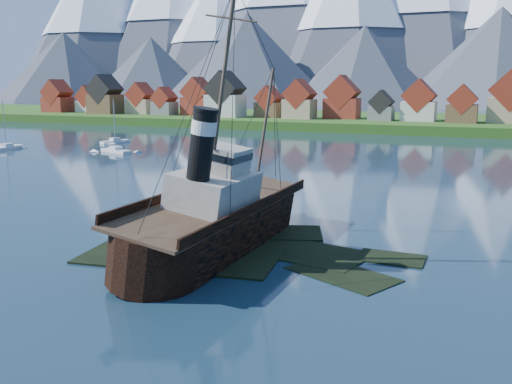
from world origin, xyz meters
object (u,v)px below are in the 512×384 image
at_px(sailboat_a, 6,148).
at_px(tugboat_wreck, 221,214).
at_px(sailboat_b, 115,142).
at_px(sailboat_c, 116,151).

bearing_deg(sailboat_a, tugboat_wreck, -39.58).
bearing_deg(tugboat_wreck, sailboat_b, 132.75).
relative_size(tugboat_wreck, sailboat_c, 2.70).
distance_m(tugboat_wreck, sailboat_c, 80.98).
xyz_separation_m(tugboat_wreck, sailboat_c, (-55.98, 58.44, -2.90)).
relative_size(tugboat_wreck, sailboat_b, 2.66).
bearing_deg(sailboat_a, sailboat_c, 4.09).
bearing_deg(sailboat_b, sailboat_c, -35.66).
bearing_deg(tugboat_wreck, sailboat_a, 148.02).
bearing_deg(sailboat_b, sailboat_a, -106.58).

